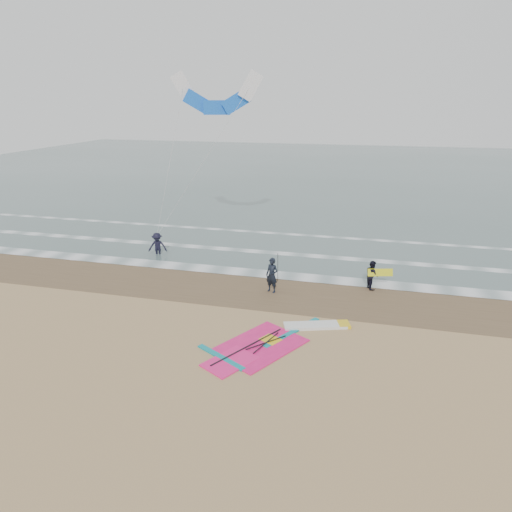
% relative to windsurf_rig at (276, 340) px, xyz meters
% --- Properties ---
extents(ground, '(120.00, 120.00, 0.00)m').
position_rel_windsurf_rig_xyz_m(ground, '(-1.79, -0.90, -0.04)').
color(ground, tan).
rests_on(ground, ground).
extents(sea_water, '(120.00, 80.00, 0.02)m').
position_rel_windsurf_rig_xyz_m(sea_water, '(-1.79, 47.10, -0.03)').
color(sea_water, '#47605E').
rests_on(sea_water, ground).
extents(wet_sand_band, '(120.00, 5.00, 0.01)m').
position_rel_windsurf_rig_xyz_m(wet_sand_band, '(-1.79, 5.10, -0.03)').
color(wet_sand_band, brown).
rests_on(wet_sand_band, ground).
extents(foam_waterline, '(120.00, 9.15, 0.02)m').
position_rel_windsurf_rig_xyz_m(foam_waterline, '(-1.79, 9.54, -0.01)').
color(foam_waterline, white).
rests_on(foam_waterline, ground).
extents(windsurf_rig, '(5.94, 5.63, 0.14)m').
position_rel_windsurf_rig_xyz_m(windsurf_rig, '(0.00, 0.00, 0.00)').
color(windsurf_rig, white).
rests_on(windsurf_rig, ground).
extents(person_standing, '(0.79, 0.65, 1.85)m').
position_rel_windsurf_rig_xyz_m(person_standing, '(-1.26, 4.95, 0.88)').
color(person_standing, black).
rests_on(person_standing, ground).
extents(person_walking, '(0.83, 0.92, 1.54)m').
position_rel_windsurf_rig_xyz_m(person_walking, '(3.73, 6.66, 0.73)').
color(person_walking, black).
rests_on(person_walking, ground).
extents(person_wading, '(1.30, 0.95, 1.80)m').
position_rel_windsurf_rig_xyz_m(person_wading, '(-9.62, 9.03, 0.86)').
color(person_wading, black).
rests_on(person_wading, ground).
extents(held_pole, '(0.17, 0.86, 1.82)m').
position_rel_windsurf_rig_xyz_m(held_pole, '(-0.96, 4.95, 1.32)').
color(held_pole, black).
rests_on(held_pole, ground).
extents(carried_kiteboard, '(1.30, 0.51, 0.39)m').
position_rel_windsurf_rig_xyz_m(carried_kiteboard, '(4.13, 6.56, 0.94)').
color(carried_kiteboard, yellow).
rests_on(carried_kiteboard, ground).
extents(surf_kite, '(6.07, 4.00, 10.00)m').
position_rel_windsurf_rig_xyz_m(surf_kite, '(-6.63, 12.71, 9.55)').
color(surf_kite, white).
rests_on(surf_kite, ground).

